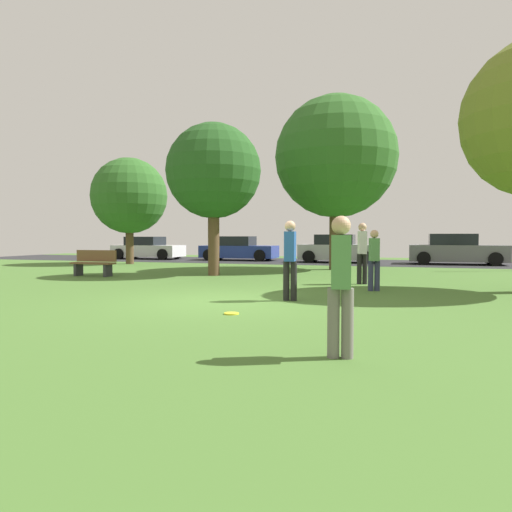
% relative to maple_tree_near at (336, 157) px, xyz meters
% --- Properties ---
extents(ground_plane, '(44.00, 44.00, 0.00)m').
position_rel_maple_tree_near_xyz_m(ground_plane, '(-0.92, -10.36, -4.64)').
color(ground_plane, '#47702D').
extents(road_strip, '(44.00, 6.40, 0.01)m').
position_rel_maple_tree_near_xyz_m(road_strip, '(-0.92, 5.64, -4.63)').
color(road_strip, '#28282B').
rests_on(road_strip, ground_plane).
extents(maple_tree_near, '(5.00, 5.00, 7.16)m').
position_rel_maple_tree_near_xyz_m(maple_tree_near, '(0.00, 0.00, 0.00)').
color(maple_tree_near, brown).
rests_on(maple_tree_near, ground_plane).
extents(maple_tree_far, '(3.74, 3.74, 5.25)m').
position_rel_maple_tree_near_xyz_m(maple_tree_far, '(-10.31, 0.84, -1.27)').
color(maple_tree_far, brown).
rests_on(maple_tree_far, ground_plane).
extents(oak_tree_left, '(3.33, 3.33, 5.35)m').
position_rel_maple_tree_near_xyz_m(oak_tree_left, '(-3.67, -4.25, -0.98)').
color(oak_tree_left, brown).
rests_on(oak_tree_left, ground_plane).
extents(person_thrower, '(0.30, 0.37, 1.78)m').
position_rel_maple_tree_near_xyz_m(person_thrower, '(1.60, -5.74, -3.64)').
color(person_thrower, black).
rests_on(person_thrower, ground_plane).
extents(person_catcher, '(0.30, 0.37, 1.55)m').
position_rel_maple_tree_near_xyz_m(person_catcher, '(2.04, -7.38, -3.79)').
color(person_catcher, '#2D334C').
rests_on(person_catcher, ground_plane).
extents(person_bystander, '(0.30, 0.35, 1.64)m').
position_rel_maple_tree_near_xyz_m(person_bystander, '(2.12, -14.32, -3.74)').
color(person_bystander, slate).
rests_on(person_bystander, ground_plane).
extents(person_walking, '(0.30, 0.34, 1.73)m').
position_rel_maple_tree_near_xyz_m(person_walking, '(0.43, -9.79, -3.67)').
color(person_walking, black).
rests_on(person_walking, ground_plane).
extents(frisbee_disc, '(0.27, 0.27, 0.03)m').
position_rel_maple_tree_near_xyz_m(frisbee_disc, '(-0.15, -11.84, -4.62)').
color(frisbee_disc, yellow).
rests_on(frisbee_disc, ground_plane).
extents(parked_car_white, '(4.16, 2.02, 1.34)m').
position_rel_maple_tree_near_xyz_m(parked_car_white, '(-12.12, 5.62, -4.02)').
color(parked_car_white, white).
rests_on(parked_car_white, ground_plane).
extents(parked_car_blue, '(4.31, 1.94, 1.37)m').
position_rel_maple_tree_near_xyz_m(parked_car_blue, '(-6.37, 5.81, -4.01)').
color(parked_car_blue, '#233893').
rests_on(parked_car_blue, ground_plane).
extents(parked_car_silver, '(4.10, 1.93, 1.46)m').
position_rel_maple_tree_near_xyz_m(parked_car_silver, '(-0.61, 5.31, -3.96)').
color(parked_car_silver, '#B7B7BC').
rests_on(parked_car_silver, ground_plane).
extents(parked_car_grey, '(4.48, 2.04, 1.50)m').
position_rel_maple_tree_near_xyz_m(parked_car_grey, '(5.14, 5.39, -3.95)').
color(parked_car_grey, slate).
rests_on(parked_car_grey, ground_plane).
extents(park_bench, '(1.60, 0.45, 0.90)m').
position_rel_maple_tree_near_xyz_m(park_bench, '(-7.55, -5.75, -4.17)').
color(park_bench, brown).
rests_on(park_bench, ground_plane).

